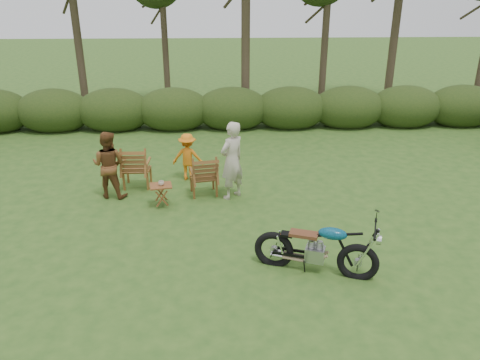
{
  "coord_description": "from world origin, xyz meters",
  "views": [
    {
      "loc": [
        -0.48,
        -6.65,
        4.47
      ],
      "look_at": [
        -0.07,
        2.0,
        0.9
      ],
      "focal_mm": 35.0,
      "sensor_mm": 36.0,
      "label": 1
    }
  ],
  "objects_px": {
    "side_table": "(161,196)",
    "adult_b": "(112,196)",
    "lawn_chair_right": "(204,194)",
    "cup": "(161,183)",
    "lawn_chair_left": "(138,186)",
    "adult_a": "(232,197)",
    "child": "(189,179)",
    "motorcycle": "(314,270)"
  },
  "relations": [
    {
      "from": "side_table",
      "to": "adult_a",
      "type": "xyz_separation_m",
      "value": [
        1.56,
        0.4,
        -0.25
      ]
    },
    {
      "from": "side_table",
      "to": "adult_b",
      "type": "distance_m",
      "value": 1.38
    },
    {
      "from": "lawn_chair_left",
      "to": "cup",
      "type": "distance_m",
      "value": 1.47
    },
    {
      "from": "adult_a",
      "to": "adult_b",
      "type": "bearing_deg",
      "value": -46.85
    },
    {
      "from": "lawn_chair_right",
      "to": "adult_b",
      "type": "height_order",
      "value": "adult_b"
    },
    {
      "from": "child",
      "to": "lawn_chair_right",
      "type": "bearing_deg",
      "value": 120.3
    },
    {
      "from": "lawn_chair_right",
      "to": "cup",
      "type": "height_order",
      "value": "cup"
    },
    {
      "from": "lawn_chair_right",
      "to": "child",
      "type": "height_order",
      "value": "child"
    },
    {
      "from": "adult_a",
      "to": "side_table",
      "type": "bearing_deg",
      "value": -28.6
    },
    {
      "from": "side_table",
      "to": "cup",
      "type": "bearing_deg",
      "value": -35.37
    },
    {
      "from": "lawn_chair_right",
      "to": "cup",
      "type": "bearing_deg",
      "value": 24.25
    },
    {
      "from": "lawn_chair_left",
      "to": "adult_a",
      "type": "distance_m",
      "value": 2.38
    },
    {
      "from": "side_table",
      "to": "cup",
      "type": "height_order",
      "value": "cup"
    },
    {
      "from": "cup",
      "to": "lawn_chair_right",
      "type": "bearing_deg",
      "value": 34.73
    },
    {
      "from": "cup",
      "to": "adult_a",
      "type": "bearing_deg",
      "value": 14.93
    },
    {
      "from": "side_table",
      "to": "child",
      "type": "distance_m",
      "value": 1.64
    },
    {
      "from": "lawn_chair_left",
      "to": "cup",
      "type": "xyz_separation_m",
      "value": [
        0.71,
        -1.16,
        0.55
      ]
    },
    {
      "from": "lawn_chair_left",
      "to": "cup",
      "type": "relative_size",
      "value": 8.47
    },
    {
      "from": "adult_b",
      "to": "child",
      "type": "height_order",
      "value": "adult_b"
    },
    {
      "from": "motorcycle",
      "to": "lawn_chair_left",
      "type": "relative_size",
      "value": 1.92
    },
    {
      "from": "child",
      "to": "adult_b",
      "type": "bearing_deg",
      "value": 35.71
    },
    {
      "from": "lawn_chair_left",
      "to": "adult_b",
      "type": "xyz_separation_m",
      "value": [
        -0.52,
        -0.56,
        0.0
      ]
    },
    {
      "from": "lawn_chair_left",
      "to": "adult_a",
      "type": "xyz_separation_m",
      "value": [
        2.26,
        -0.74,
        0.0
      ]
    },
    {
      "from": "adult_a",
      "to": "child",
      "type": "height_order",
      "value": "adult_a"
    },
    {
      "from": "motorcycle",
      "to": "adult_b",
      "type": "distance_m",
      "value": 5.23
    },
    {
      "from": "lawn_chair_left",
      "to": "adult_b",
      "type": "bearing_deg",
      "value": 48.36
    },
    {
      "from": "cup",
      "to": "child",
      "type": "relative_size",
      "value": 0.1
    },
    {
      "from": "motorcycle",
      "to": "side_table",
      "type": "xyz_separation_m",
      "value": [
        -2.86,
        2.69,
        0.25
      ]
    },
    {
      "from": "child",
      "to": "lawn_chair_left",
      "type": "bearing_deg",
      "value": 24.91
    },
    {
      "from": "cup",
      "to": "adult_b",
      "type": "bearing_deg",
      "value": 154.12
    },
    {
      "from": "lawn_chair_right",
      "to": "motorcycle",
      "type": "bearing_deg",
      "value": 110.15
    },
    {
      "from": "adult_b",
      "to": "motorcycle",
      "type": "bearing_deg",
      "value": 153.25
    },
    {
      "from": "cup",
      "to": "adult_b",
      "type": "relative_size",
      "value": 0.08
    },
    {
      "from": "lawn_chair_left",
      "to": "side_table",
      "type": "xyz_separation_m",
      "value": [
        0.7,
        -1.15,
        0.25
      ]
    },
    {
      "from": "adult_b",
      "to": "cup",
      "type": "bearing_deg",
      "value": 166.1
    },
    {
      "from": "adult_a",
      "to": "child",
      "type": "bearing_deg",
      "value": -90.16
    },
    {
      "from": "motorcycle",
      "to": "adult_a",
      "type": "bearing_deg",
      "value": 132.26
    },
    {
      "from": "motorcycle",
      "to": "lawn_chair_right",
      "type": "height_order",
      "value": "motorcycle"
    },
    {
      "from": "child",
      "to": "side_table",
      "type": "bearing_deg",
      "value": 78.6
    },
    {
      "from": "lawn_chair_right",
      "to": "adult_a",
      "type": "relative_size",
      "value": 0.54
    },
    {
      "from": "lawn_chair_right",
      "to": "lawn_chair_left",
      "type": "distance_m",
      "value": 1.7
    },
    {
      "from": "lawn_chair_left",
      "to": "motorcycle",
      "type": "bearing_deg",
      "value": 134.09
    }
  ]
}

